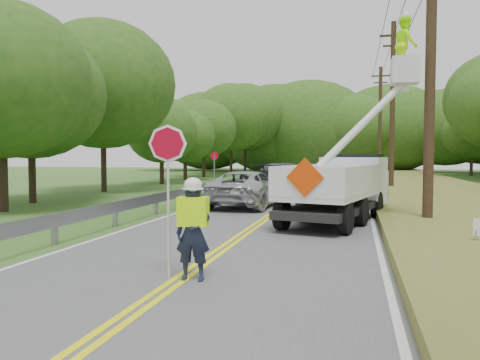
# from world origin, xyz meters

# --- Properties ---
(ground) EXTENTS (140.00, 140.00, 0.00)m
(ground) POSITION_xyz_m (0.00, 0.00, 0.00)
(ground) COLOR #365E21
(ground) RESTS_ON ground
(road) EXTENTS (7.20, 96.00, 0.03)m
(road) POSITION_xyz_m (0.00, 14.00, 0.01)
(road) COLOR #525255
(road) RESTS_ON ground
(guardrail) EXTENTS (0.18, 48.00, 0.77)m
(guardrail) POSITION_xyz_m (-4.02, 14.91, 0.55)
(guardrail) COLOR gray
(guardrail) RESTS_ON ground
(utility_poles) EXTENTS (1.60, 43.30, 10.00)m
(utility_poles) POSITION_xyz_m (5.00, 17.02, 5.27)
(utility_poles) COLOR black
(utility_poles) RESTS_ON ground
(tall_grass_verge) EXTENTS (7.00, 96.00, 0.30)m
(tall_grass_verge) POSITION_xyz_m (7.10, 14.00, 0.15)
(tall_grass_verge) COLOR #5E6628
(tall_grass_verge) RESTS_ON ground
(treeline_left) EXTENTS (10.04, 57.47, 10.72)m
(treeline_left) POSITION_xyz_m (-10.74, 29.41, 5.72)
(treeline_left) COLOR #332319
(treeline_left) RESTS_ON ground
(treeline_horizon) EXTENTS (56.31, 15.02, 12.39)m
(treeline_horizon) POSITION_xyz_m (0.75, 56.31, 5.50)
(treeline_horizon) COLOR #274F16
(treeline_horizon) RESTS_ON ground
(flagger) EXTENTS (1.06, 0.44, 2.65)m
(flagger) POSITION_xyz_m (0.23, 1.59, 0.97)
(flagger) COLOR #191E33
(flagger) RESTS_ON road
(bucket_truck) EXTENTS (4.08, 6.51, 6.20)m
(bucket_truck) POSITION_xyz_m (2.70, 10.15, 1.45)
(bucket_truck) COLOR black
(bucket_truck) RESTS_ON road
(suv_silver) EXTENTS (2.86, 5.47, 1.47)m
(suv_silver) POSITION_xyz_m (-1.44, 13.32, 0.76)
(suv_silver) COLOR #B5BABE
(suv_silver) RESTS_ON road
(suv_darkgrey) EXTENTS (3.83, 6.09, 1.65)m
(suv_darkgrey) POSITION_xyz_m (-1.38, 24.07, 0.84)
(suv_darkgrey) COLOR #3D4045
(suv_darkgrey) RESTS_ON road
(stop_sign_permanent) EXTENTS (0.45, 0.26, 2.35)m
(stop_sign_permanent) POSITION_xyz_m (-4.83, 19.91, 1.54)
(stop_sign_permanent) COLOR gray
(stop_sign_permanent) RESTS_ON ground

